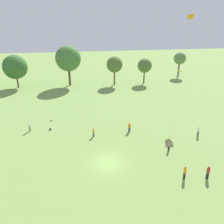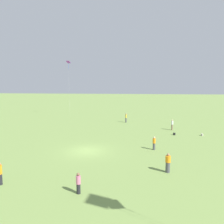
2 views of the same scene
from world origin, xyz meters
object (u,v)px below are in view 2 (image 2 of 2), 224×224
Objects in this scene: person_7 at (126,118)px; picnic_bag_1 at (174,134)px; picnic_bag_2 at (202,135)px; person_0 at (0,173)px; person_1 at (78,183)px; kite_3 at (68,64)px; person_5 at (168,163)px; person_6 at (154,143)px; person_3 at (172,125)px.

picnic_bag_1 is at bearing -98.58° from person_7.
person_0 is at bearing -49.20° from picnic_bag_2.
person_7 reaches higher than person_1.
person_7 is at bearing 148.99° from person_0.
person_5 is at bearing -171.95° from kite_3.
kite_3 is 33.18m from picnic_bag_2.
person_7 is (-27.75, 8.98, -0.01)m from person_0.
picnic_bag_1 is (-7.66, 3.76, -0.63)m from person_6.
picnic_bag_1 is (-14.22, 3.12, -0.69)m from person_5.
person_3 is at bearing 175.84° from picnic_bag_1.
person_6 reaches higher than picnic_bag_1.
kite_3 is at bearing 104.44° from person_7.
person_6 is (-11.08, 6.44, 0.01)m from person_1.
person_1 is (0.75, 6.54, -0.13)m from person_0.
picnic_bag_1 is at bearing -150.99° from kite_3.
person_3 is at bearing 151.38° from person_5.
person_0 reaches higher than person_3.
person_0 is 27.59m from picnic_bag_2.
person_3 is 4.84× the size of picnic_bag_1.
kite_3 is 30.10m from picnic_bag_1.
person_7 reaches higher than person_5.
person_7 reaches higher than person_6.
kite_3 is at bearing -32.92° from person_3.
picnic_bag_2 is (-18.02, 20.88, -0.78)m from person_0.
kite_3 reaches higher than picnic_bag_2.
person_3 reaches higher than person_6.
person_0 is 1.05× the size of person_3.
person_3 is at bearing -144.35° from kite_3.
person_0 is at bearing -64.00° from person_6.
person_0 is 6.58m from person_1.
person_5 is (17.83, -3.39, -0.02)m from person_3.
person_5 is 38.19m from kite_3.
person_0 is 24.59m from picnic_bag_1.
person_1 is 12.81m from person_6.
kite_3 is at bearing -81.36° from person_1.
picnic_bag_1 is (9.76, 7.76, -0.75)m from person_7.
person_7 is at bearing -103.80° from person_1.
person_5 is 0.14× the size of kite_3.
person_6 is at bearing -129.08° from person_1.
person_7 is (-6.16, -8.02, 0.04)m from person_3.
person_6 is 11.05m from picnic_bag_2.
person_1 is at bearing -37.37° from picnic_bag_2.
picnic_bag_1 is (17.27, 21.58, -11.92)m from kite_3.
person_5 reaches higher than picnic_bag_2.
person_6 is at bearing -166.77° from kite_3.
person_6 is (-10.33, 12.98, -0.12)m from person_0.
person_0 is 14.13m from person_5.
kite_3 reaches higher than person_0.
person_0 reaches higher than picnic_bag_1.
person_1 is 0.91× the size of person_3.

